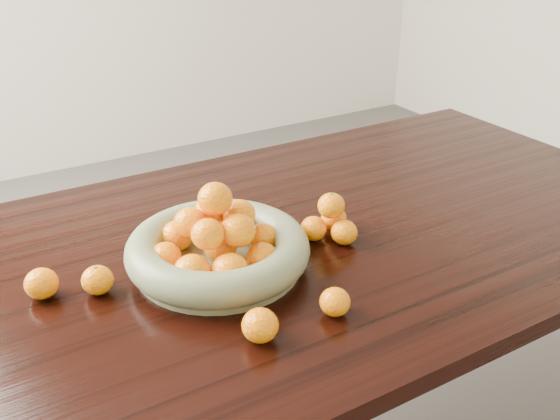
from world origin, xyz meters
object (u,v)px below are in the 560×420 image
orange_pyramid (331,221)px  loose_orange_0 (98,280)px  dining_table (281,271)px  fruit_bowl (218,247)px

orange_pyramid → loose_orange_0: size_ratio=2.05×
dining_table → fruit_bowl: bearing=-165.9°
dining_table → orange_pyramid: 0.17m
dining_table → orange_pyramid: size_ratio=16.11×
orange_pyramid → loose_orange_0: 0.50m
fruit_bowl → orange_pyramid: (0.27, -0.01, -0.01)m
fruit_bowl → orange_pyramid: fruit_bowl is taller
dining_table → orange_pyramid: bearing=-30.2°
dining_table → orange_pyramid: orange_pyramid is taller
dining_table → loose_orange_0: size_ratio=33.07×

